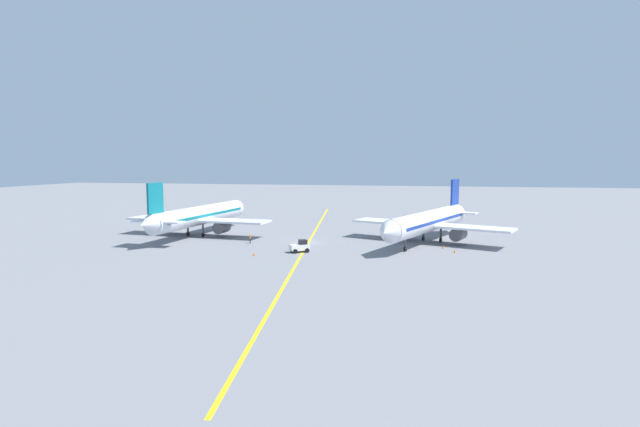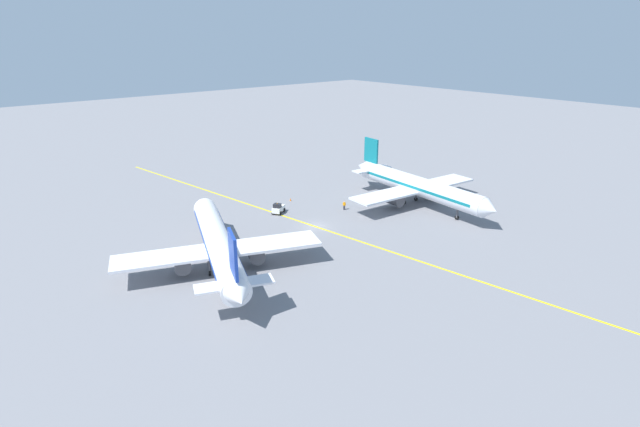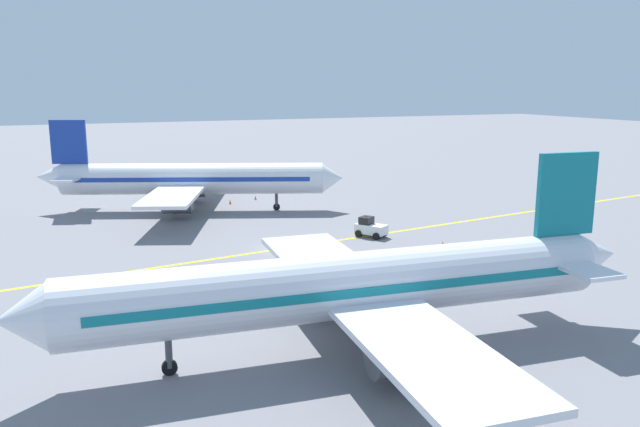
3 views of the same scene
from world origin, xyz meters
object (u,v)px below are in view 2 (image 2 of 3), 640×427
Objects in this scene: airplane_adjacent_stand at (218,245)px; traffic_cone_near_nose at (290,199)px; traffic_cone_by_wingtip at (188,259)px; baggage_tug_white at (278,208)px; traffic_cone_mid_apron at (166,254)px; ground_crew_worker at (344,205)px; airplane_at_gate at (417,186)px.

airplane_adjacent_stand is 31.34m from traffic_cone_near_nose.
airplane_adjacent_stand is 6.74m from traffic_cone_by_wingtip.
baggage_tug_white is 23.88m from traffic_cone_mid_apron.
traffic_cone_mid_apron is (29.51, 8.52, 0.00)m from traffic_cone_near_nose.
airplane_adjacent_stand is at bearing 34.21° from baggage_tug_white.
airplane_adjacent_stand is 20.33× the size of ground_crew_worker.
traffic_cone_by_wingtip is (2.25, -5.34, -3.43)m from airplane_adjacent_stand.
airplane_at_gate is at bearing 134.16° from traffic_cone_near_nose.
airplane_at_gate reaches higher than traffic_cone_near_nose.
airplane_adjacent_stand is 10.25× the size of baggage_tug_white.
traffic_cone_by_wingtip is (27.93, 12.29, 0.00)m from traffic_cone_near_nose.
airplane_at_gate and airplane_adjacent_stand have the same top height.
airplane_at_gate is 14.46m from ground_crew_worker.
traffic_cone_by_wingtip is (21.91, 8.02, -0.63)m from baggage_tug_white.
traffic_cone_mid_apron is at bearing 10.25° from baggage_tug_white.
traffic_cone_mid_apron is at bearing 16.10° from traffic_cone_near_nose.
traffic_cone_mid_apron is at bearing -67.21° from traffic_cone_by_wingtip.
airplane_at_gate is 64.63× the size of traffic_cone_by_wingtip.
traffic_cone_near_nose is at bearing -67.43° from ground_crew_worker.
airplane_at_gate is 10.67× the size of baggage_tug_white.
airplane_at_gate is at bearing -179.75° from airplane_adjacent_stand.
ground_crew_worker is 32.43m from traffic_cone_by_wingtip.
traffic_cone_near_nose is (-6.02, -4.27, -0.63)m from baggage_tug_white.
airplane_at_gate is at bearing 150.16° from baggage_tug_white.
traffic_cone_mid_apron is (46.45, -8.92, -3.43)m from airplane_at_gate.
baggage_tug_white is at bearing -169.75° from traffic_cone_mid_apron.
airplane_at_gate is at bearing 173.45° from traffic_cone_by_wingtip.
airplane_adjacent_stand is at bearing 12.94° from ground_crew_worker.
airplane_adjacent_stand is at bearing 0.25° from airplane_at_gate.
ground_crew_worker is 11.61m from traffic_cone_near_nose.
ground_crew_worker is at bearing 176.31° from traffic_cone_mid_apron.
traffic_cone_by_wingtip is (-1.58, 3.77, 0.00)m from traffic_cone_mid_apron.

